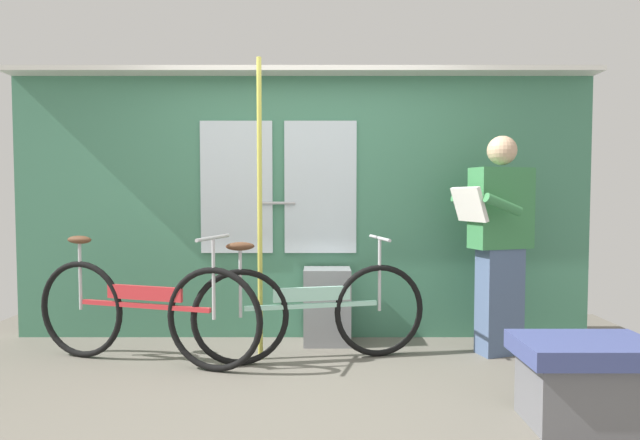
{
  "coord_description": "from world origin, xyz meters",
  "views": [
    {
      "loc": [
        0.15,
        -2.94,
        1.2
      ],
      "look_at": [
        0.13,
        0.65,
        1.03
      ],
      "focal_mm": 28.53,
      "sensor_mm": 36.0,
      "label": 1
    }
  ],
  "objects_px": {
    "trash_bin_by_wall": "(329,306)",
    "handrail_pole": "(262,210)",
    "bicycle_leaning_behind": "(313,311)",
    "bench_seat_corner": "(588,380)",
    "passenger_reading_newspaper": "(501,240)",
    "bicycle_near_door": "(146,311)"
  },
  "relations": [
    {
      "from": "bicycle_near_door",
      "to": "passenger_reading_newspaper",
      "type": "height_order",
      "value": "passenger_reading_newspaper"
    },
    {
      "from": "bicycle_leaning_behind",
      "to": "passenger_reading_newspaper",
      "type": "relative_size",
      "value": 1.02
    },
    {
      "from": "handrail_pole",
      "to": "bench_seat_corner",
      "type": "height_order",
      "value": "handrail_pole"
    },
    {
      "from": "bicycle_near_door",
      "to": "passenger_reading_newspaper",
      "type": "distance_m",
      "value": 2.66
    },
    {
      "from": "trash_bin_by_wall",
      "to": "handrail_pole",
      "type": "relative_size",
      "value": 0.28
    },
    {
      "from": "bicycle_leaning_behind",
      "to": "passenger_reading_newspaper",
      "type": "xyz_separation_m",
      "value": [
        1.42,
        0.16,
        0.5
      ]
    },
    {
      "from": "bench_seat_corner",
      "to": "trash_bin_by_wall",
      "type": "bearing_deg",
      "value": 132.32
    },
    {
      "from": "trash_bin_by_wall",
      "to": "handrail_pole",
      "type": "height_order",
      "value": "handrail_pole"
    },
    {
      "from": "passenger_reading_newspaper",
      "to": "handrail_pole",
      "type": "height_order",
      "value": "handrail_pole"
    },
    {
      "from": "handrail_pole",
      "to": "bench_seat_corner",
      "type": "xyz_separation_m",
      "value": [
        1.83,
        -1.07,
        -0.86
      ]
    },
    {
      "from": "passenger_reading_newspaper",
      "to": "bench_seat_corner",
      "type": "bearing_deg",
      "value": 74.05
    },
    {
      "from": "bicycle_leaning_behind",
      "to": "passenger_reading_newspaper",
      "type": "height_order",
      "value": "passenger_reading_newspaper"
    },
    {
      "from": "bicycle_leaning_behind",
      "to": "trash_bin_by_wall",
      "type": "xyz_separation_m",
      "value": [
        0.12,
        0.43,
        -0.06
      ]
    },
    {
      "from": "bicycle_near_door",
      "to": "passenger_reading_newspaper",
      "type": "relative_size",
      "value": 1.06
    },
    {
      "from": "handrail_pole",
      "to": "bench_seat_corner",
      "type": "distance_m",
      "value": 2.28
    },
    {
      "from": "bicycle_near_door",
      "to": "trash_bin_by_wall",
      "type": "height_order",
      "value": "bicycle_near_door"
    },
    {
      "from": "passenger_reading_newspaper",
      "to": "bicycle_leaning_behind",
      "type": "bearing_deg",
      "value": -11.25
    },
    {
      "from": "bicycle_leaning_behind",
      "to": "handrail_pole",
      "type": "bearing_deg",
      "value": 161.95
    },
    {
      "from": "bicycle_near_door",
      "to": "bench_seat_corner",
      "type": "xyz_separation_m",
      "value": [
        2.65,
        -0.96,
        -0.14
      ]
    },
    {
      "from": "bench_seat_corner",
      "to": "handrail_pole",
      "type": "bearing_deg",
      "value": 149.63
    },
    {
      "from": "bicycle_near_door",
      "to": "bicycle_leaning_behind",
      "type": "height_order",
      "value": "bicycle_near_door"
    },
    {
      "from": "trash_bin_by_wall",
      "to": "handrail_pole",
      "type": "distance_m",
      "value": 1.01
    }
  ]
}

